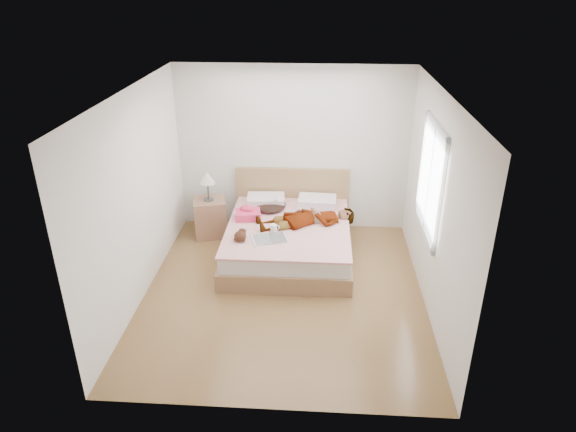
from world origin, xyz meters
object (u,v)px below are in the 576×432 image
at_px(woman, 307,216).
at_px(phone, 275,198).
at_px(magazine, 270,239).
at_px(towel, 248,213).
at_px(coffee_mug, 274,228).
at_px(bed, 289,237).
at_px(plush_toy, 241,235).
at_px(nightstand, 210,215).

bearing_deg(woman, phone, -147.40).
relative_size(phone, magazine, 0.19).
distance_m(towel, coffee_mug, 0.59).
height_order(bed, coffee_mug, bed).
bearing_deg(bed, phone, 118.36).
bearing_deg(phone, coffee_mug, -105.39).
bearing_deg(towel, plush_toy, -90.32).
bearing_deg(phone, woman, -57.40).
bearing_deg(magazine, plush_toy, -173.89).
relative_size(coffee_mug, plush_toy, 0.54).
xyz_separation_m(bed, plush_toy, (-0.62, -0.59, 0.31)).
height_order(towel, plush_toy, towel).
relative_size(coffee_mug, nightstand, 0.14).
bearing_deg(woman, plush_toy, -73.81).
height_order(phone, magazine, phone).
height_order(magazine, nightstand, nightstand).
bearing_deg(towel, bed, -9.76).
distance_m(phone, nightstand, 1.10).
bearing_deg(coffee_mug, phone, 93.34).
xyz_separation_m(coffee_mug, nightstand, (-1.09, 0.83, -0.21)).
relative_size(bed, plush_toy, 7.91).
bearing_deg(bed, nightstand, 157.77).
distance_m(plush_toy, nightstand, 1.31).
bearing_deg(coffee_mug, bed, 58.11).
distance_m(bed, coffee_mug, 0.46).
bearing_deg(plush_toy, woman, 34.93).
distance_m(magazine, plush_toy, 0.40).
height_order(phone, bed, bed).
bearing_deg(towel, nightstand, 147.91).
height_order(woman, towel, woman).
bearing_deg(phone, towel, -158.16).
relative_size(woman, plush_toy, 5.59).
bearing_deg(towel, woman, -4.88).
xyz_separation_m(bed, towel, (-0.61, 0.11, 0.31)).
xyz_separation_m(woman, nightstand, (-1.54, 0.49, -0.26)).
xyz_separation_m(phone, coffee_mug, (0.04, -0.73, -0.14)).
relative_size(woman, bed, 0.71).
xyz_separation_m(woman, towel, (-0.88, 0.08, -0.02)).
relative_size(towel, magazine, 0.75).
distance_m(coffee_mug, nightstand, 1.38).
xyz_separation_m(magazine, plush_toy, (-0.39, -0.04, 0.06)).
bearing_deg(nightstand, woman, -17.65).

